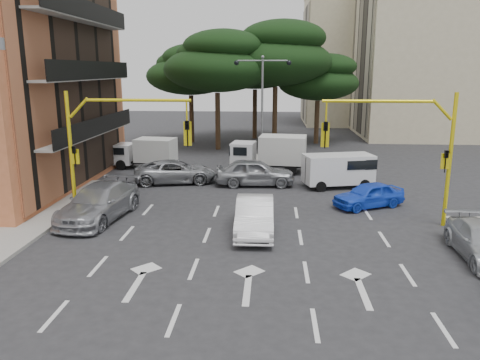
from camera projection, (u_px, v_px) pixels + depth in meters
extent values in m
plane|color=#28282B|center=(253.00, 236.00, 19.98)|extent=(120.00, 120.00, 0.00)
cube|color=gray|center=(262.00, 162.00, 35.49)|extent=(1.40, 6.00, 0.15)
cube|color=black|center=(79.00, 86.00, 27.03)|extent=(0.12, 14.72, 11.20)
cube|color=#C6B994|center=(462.00, 48.00, 47.65)|extent=(20.00, 12.00, 18.00)
cube|color=black|center=(362.00, 54.00, 48.42)|extent=(0.12, 11.04, 16.20)
cube|color=#C6B994|center=(368.00, 61.00, 59.99)|extent=(16.00, 12.00, 16.00)
cube|color=black|center=(305.00, 65.00, 60.62)|extent=(0.12, 11.04, 14.20)
cylinder|color=#382616|center=(218.00, 121.00, 41.02)|extent=(0.44, 0.44, 4.95)
ellipsoid|color=black|center=(217.00, 69.00, 39.98)|extent=(9.15, 9.15, 3.87)
ellipsoid|color=black|center=(224.00, 46.00, 39.12)|extent=(6.86, 6.86, 2.86)
ellipsoid|color=black|center=(212.00, 53.00, 40.00)|extent=(6.07, 6.07, 2.64)
cylinder|color=#382616|center=(275.00, 117.00, 42.58)|extent=(0.44, 0.44, 5.40)
ellipsoid|color=black|center=(276.00, 62.00, 41.45)|extent=(9.98, 9.98, 4.22)
ellipsoid|color=black|center=(283.00, 38.00, 40.55)|extent=(7.49, 7.49, 3.12)
ellipsoid|color=black|center=(270.00, 45.00, 41.44)|extent=(6.62, 6.62, 2.88)
cylinder|color=#382616|center=(192.00, 119.00, 45.15)|extent=(0.44, 0.44, 4.50)
ellipsoid|color=black|center=(191.00, 76.00, 44.21)|extent=(8.32, 8.32, 3.52)
ellipsoid|color=black|center=(196.00, 57.00, 43.39)|extent=(6.24, 6.24, 2.60)
ellipsoid|color=black|center=(186.00, 63.00, 44.25)|extent=(5.52, 5.52, 2.40)
cylinder|color=#382616|center=(317.00, 122.00, 44.42)|extent=(0.44, 0.44, 4.05)
ellipsoid|color=black|center=(318.00, 83.00, 43.57)|extent=(7.49, 7.49, 3.17)
ellipsoid|color=black|center=(326.00, 66.00, 42.79)|extent=(5.62, 5.62, 2.34)
ellipsoid|color=black|center=(313.00, 71.00, 43.65)|extent=(4.97, 4.97, 2.16)
cylinder|color=#382616|center=(255.00, 114.00, 47.62)|extent=(0.44, 0.44, 4.95)
ellipsoid|color=black|center=(255.00, 69.00, 46.58)|extent=(9.15, 9.15, 3.87)
ellipsoid|color=black|center=(261.00, 50.00, 45.72)|extent=(6.86, 6.86, 2.86)
ellipsoid|color=black|center=(250.00, 56.00, 46.60)|extent=(6.07, 6.07, 2.64)
cylinder|color=yellow|center=(450.00, 161.00, 20.66)|extent=(0.18, 0.18, 6.00)
cylinder|color=yellow|center=(442.00, 110.00, 20.18)|extent=(0.95, 0.14, 0.95)
cylinder|color=yellow|center=(378.00, 101.00, 20.28)|extent=(4.80, 0.14, 0.14)
cylinder|color=yellow|center=(326.00, 111.00, 20.52)|extent=(0.08, 0.08, 0.90)
imported|color=black|center=(325.00, 135.00, 20.77)|extent=(0.20, 0.24, 1.20)
cube|color=yellow|center=(325.00, 135.00, 20.84)|extent=(0.36, 0.06, 1.10)
imported|color=black|center=(446.00, 162.00, 20.53)|extent=(0.16, 0.20, 1.00)
cube|color=yellow|center=(445.00, 161.00, 20.63)|extent=(0.35, 0.08, 0.70)
cylinder|color=yellow|center=(71.00, 156.00, 21.78)|extent=(0.18, 0.18, 6.00)
cylinder|color=yellow|center=(79.00, 108.00, 21.22)|extent=(0.95, 0.14, 0.95)
cylinder|color=yellow|center=(138.00, 100.00, 20.96)|extent=(4.80, 0.14, 0.14)
cylinder|color=yellow|center=(187.00, 111.00, 20.93)|extent=(0.08, 0.08, 0.90)
imported|color=black|center=(187.00, 134.00, 21.17)|extent=(0.20, 0.24, 1.20)
cube|color=yellow|center=(188.00, 134.00, 21.25)|extent=(0.36, 0.06, 1.10)
imported|color=black|center=(74.00, 157.00, 21.62)|extent=(0.16, 0.20, 1.00)
cube|color=yellow|center=(75.00, 157.00, 21.72)|extent=(0.35, 0.08, 0.70)
cylinder|color=slate|center=(2.00, 44.00, 17.80)|extent=(0.20, 0.20, 0.45)
cylinder|color=slate|center=(262.00, 111.00, 34.60)|extent=(0.16, 0.16, 7.50)
cylinder|color=slate|center=(250.00, 61.00, 33.82)|extent=(1.80, 0.10, 0.10)
sphere|color=black|center=(236.00, 63.00, 33.92)|extent=(0.36, 0.36, 0.36)
cylinder|color=slate|center=(275.00, 61.00, 33.70)|extent=(1.80, 0.10, 0.10)
sphere|color=black|center=(289.00, 63.00, 33.67)|extent=(0.36, 0.36, 0.36)
sphere|color=slate|center=(263.00, 57.00, 33.70)|extent=(0.24, 0.24, 0.24)
imported|color=white|center=(255.00, 216.00, 20.27)|extent=(1.68, 4.62, 1.51)
imported|color=blue|center=(369.00, 195.00, 24.07)|extent=(4.06, 3.07, 1.29)
imported|color=#95969C|center=(99.00, 202.00, 22.10)|extent=(3.02, 5.85, 1.62)
imported|color=gray|center=(176.00, 172.00, 29.25)|extent=(5.45, 3.30, 1.42)
imported|color=gray|center=(255.00, 172.00, 28.54)|extent=(4.91, 2.19, 1.64)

